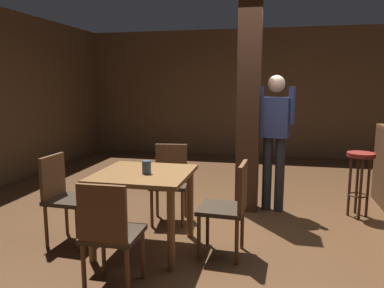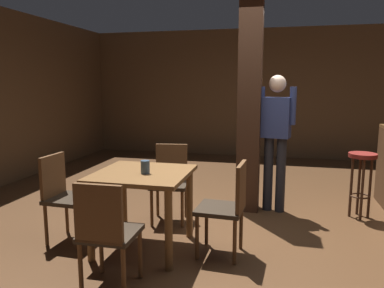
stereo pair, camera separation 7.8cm
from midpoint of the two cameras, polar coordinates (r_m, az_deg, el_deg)
ground_plane at (r=4.29m, az=7.72°, el=-13.04°), size 10.80×10.80×0.00m
wall_back at (r=8.47m, az=10.53°, el=7.56°), size 8.00×0.10×2.80m
pillar at (r=4.75m, az=8.19°, el=6.48°), size 0.28×0.28×2.80m
dining_table at (r=3.68m, az=-7.93°, el=-6.41°), size 0.89×0.89×0.77m
chair_south at (r=3.00m, az=-13.23°, el=-12.75°), size 0.43×0.43×0.89m
chair_west at (r=4.07m, az=-19.50°, el=-7.15°), size 0.44×0.44×0.89m
chair_north at (r=4.45m, az=-3.87°, el=-5.25°), size 0.47×0.47×0.89m
chair_east at (r=3.55m, az=5.13°, el=-9.06°), size 0.44×0.44×0.89m
napkin_cup at (r=3.56m, az=-7.56°, el=-3.53°), size 0.09×0.09×0.13m
standing_person at (r=4.79m, az=12.05°, el=1.63°), size 0.47×0.26×1.72m
bar_stool_near at (r=4.96m, az=23.81°, el=-3.63°), size 0.32×0.32×0.80m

